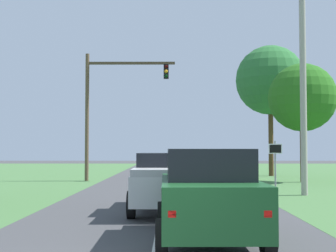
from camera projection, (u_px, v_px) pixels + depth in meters
ground_plane at (164, 199)px, 19.42m from camera, size 120.00×120.00×0.00m
red_suv_near at (208, 193)px, 10.58m from camera, size 2.29×4.65×2.03m
pickup_truck_lead at (165, 181)px, 15.49m from camera, size 2.15×5.39×1.90m
traffic_light at (108, 99)px, 30.39m from camera, size 5.69×0.40×8.06m
keep_moving_sign at (275, 160)px, 21.27m from camera, size 0.60×0.09×2.37m
oak_tree_right at (270, 80)px, 35.86m from camera, size 5.17×5.17×9.73m
crossing_suv_far at (222, 165)px, 31.35m from camera, size 4.39×2.15×1.80m
utility_pole_right at (303, 94)px, 21.06m from camera, size 0.28×0.28×8.89m
extra_tree_1 at (302, 98)px, 29.16m from camera, size 4.14×4.14×7.20m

